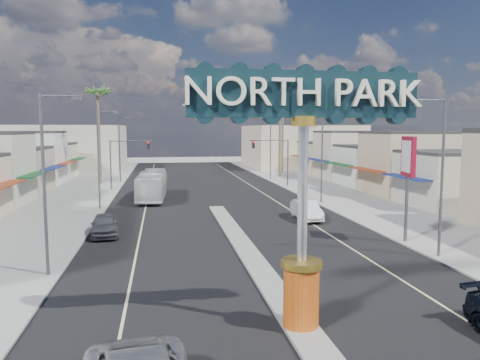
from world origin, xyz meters
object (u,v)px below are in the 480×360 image
object	(u,v)px
streetlight_l_mid	(100,154)
streetlight_r_mid	(320,152)
palm_right_far	(283,98)
streetlight_r_far	(269,145)
streetlight_l_near	(47,176)
bank_pylon_sign	(408,162)
city_bus	(152,185)
streetlight_r_near	(440,169)
car_parked_left	(105,225)
traffic_signal_left	(126,155)
car_parked_right	(306,210)
streetlight_l_far	(121,146)
palm_right_mid	(280,108)
palm_left_far	(98,97)
gateway_sign	(303,169)
traffic_signal_right	(274,153)

from	to	relation	value
streetlight_l_mid	streetlight_r_mid	distance (m)	20.87
streetlight_r_mid	palm_right_far	distance (m)	33.14
streetlight_r_mid	streetlight_r_far	distance (m)	22.00
streetlight_l_near	bank_pylon_sign	bearing A→B (deg)	9.61
city_bus	bank_pylon_sign	bearing A→B (deg)	-49.92
streetlight_l_near	streetlight_r_mid	distance (m)	28.90
streetlight_l_near	bank_pylon_sign	xyz separation A→B (m)	(20.93, 3.54, 0.15)
streetlight_r_near	palm_right_far	distance (m)	52.71
palm_right_far	car_parked_left	xyz separation A→B (m)	(-23.87, -43.09, -11.62)
traffic_signal_left	car_parked_right	world-z (taller)	traffic_signal_left
streetlight_l_far	palm_right_mid	world-z (taller)	palm_right_mid
palm_left_far	car_parked_right	xyz separation A→B (m)	(19.60, -27.78, -10.71)
palm_right_mid	palm_right_far	world-z (taller)	palm_right_far
car_parked_right	streetlight_r_far	bearing A→B (deg)	85.41
city_bus	bank_pylon_sign	distance (m)	27.77
gateway_sign	bank_pylon_sign	xyz separation A→B (m)	(10.49, 11.56, -0.71)
traffic_signal_right	streetlight_l_far	bearing A→B (deg)	157.80
streetlight_r_near	bank_pylon_sign	size ratio (longest dim) A/B	1.33
traffic_signal_right	palm_left_far	distance (m)	24.09
streetlight_r_near	streetlight_l_near	bearing A→B (deg)	180.00
streetlight_l_near	palm_right_far	bearing A→B (deg)	63.94
traffic_signal_right	palm_right_mid	world-z (taller)	palm_right_mid
traffic_signal_left	streetlight_r_near	distance (m)	39.26
streetlight_l_near	streetlight_r_near	distance (m)	20.87
traffic_signal_left	streetlight_l_mid	distance (m)	14.07
streetlight_l_mid	palm_right_mid	bearing A→B (deg)	47.97
streetlight_l_far	palm_right_mid	bearing A→B (deg)	9.69
streetlight_r_near	streetlight_r_mid	world-z (taller)	same
car_parked_right	gateway_sign	bearing A→B (deg)	-105.33
palm_left_far	car_parked_right	bearing A→B (deg)	-54.80
streetlight_l_mid	car_parked_left	world-z (taller)	streetlight_l_mid
bank_pylon_sign	streetlight_r_near	bearing A→B (deg)	-80.14
traffic_signal_left	car_parked_left	size ratio (longest dim) A/B	1.34
streetlight_l_far	streetlight_r_mid	size ratio (longest dim) A/B	1.00
palm_left_far	bank_pylon_sign	size ratio (longest dim) A/B	1.94
streetlight_r_mid	streetlight_r_far	world-z (taller)	same
streetlight_l_far	streetlight_r_far	xyz separation A→B (m)	(20.87, 0.00, 0.00)
streetlight_r_mid	palm_left_far	size ratio (longest dim) A/B	0.69
gateway_sign	city_bus	distance (m)	34.43
gateway_sign	city_bus	bearing A→B (deg)	100.05
streetlight_l_mid	streetlight_r_near	xyz separation A→B (m)	(20.87, -20.00, 0.00)
traffic_signal_right	streetlight_r_mid	size ratio (longest dim) A/B	0.67
traffic_signal_right	streetlight_r_far	size ratio (longest dim) A/B	0.67
gateway_sign	streetlight_l_mid	bearing A→B (deg)	110.42
traffic_signal_right	palm_right_far	size ratio (longest dim) A/B	0.43
traffic_signal_right	streetlight_l_far	distance (m)	21.20
palm_right_far	bank_pylon_sign	distance (m)	49.19
palm_right_mid	palm_left_far	bearing A→B (deg)	-167.01
palm_left_far	streetlight_r_far	bearing A→B (deg)	4.88
gateway_sign	palm_right_mid	xyz separation A→B (m)	(13.00, 54.02, 4.67)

